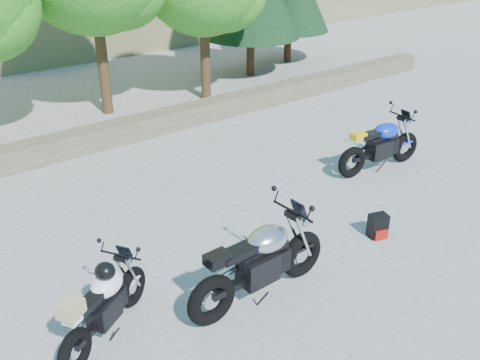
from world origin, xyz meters
The scene contains 6 objects.
ground centered at (0.00, 0.00, 0.00)m, with size 90.00×90.00×0.00m, color gray.
stone_wall centered at (0.00, 5.50, 0.25)m, with size 22.00×0.55×0.50m, color brown.
silver_bike centered at (-0.91, -0.89, 0.58)m, with size 2.37×0.75×1.19m.
white_bike centered at (-2.93, -0.28, 0.50)m, with size 1.64×1.09×1.02m.
blue_bike centered at (3.74, 0.83, 0.53)m, with size 2.18×0.69×1.09m.
backpack centered at (1.64, -0.87, 0.20)m, with size 0.35×0.32×0.41m.
Camera 1 is at (-4.79, -5.45, 4.83)m, focal length 40.00 mm.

